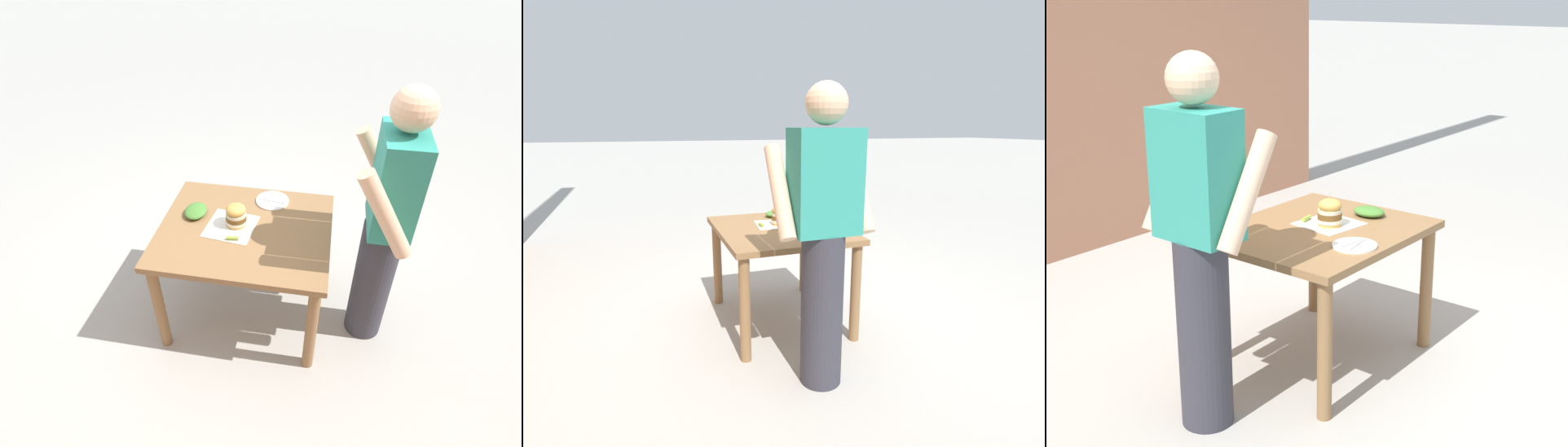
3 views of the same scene
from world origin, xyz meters
The scene contains 8 objects.
ground_plane centered at (0.00, 0.00, 0.00)m, with size 80.00×80.00×0.00m, color #ADAAA3.
patio_table centered at (0.00, 0.00, 0.62)m, with size 0.90×1.06×0.74m.
serving_paper centered at (0.00, -0.09, 0.74)m, with size 0.29×0.29×0.00m, color white.
sandwich centered at (-0.02, -0.06, 0.82)m, with size 0.13×0.13×0.18m.
pickle_spear centered at (0.12, -0.05, 0.76)m, with size 0.02×0.02×0.07m, color #8EA83D.
side_plate_with_forks centered at (-0.31, 0.12, 0.75)m, with size 0.22×0.22×0.02m.
side_salad centered at (-0.09, -0.34, 0.77)m, with size 0.18×0.14×0.05m, color #477F33.
diner_across_table centered at (0.03, 0.81, 0.88)m, with size 0.55×0.35×1.69m.
Camera 3 is at (-2.16, 2.86, 1.91)m, focal length 50.00 mm.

